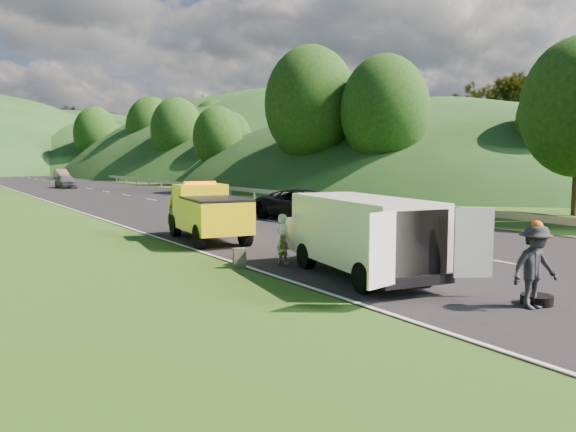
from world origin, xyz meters
TOP-DOWN VIEW (x-y plane):
  - ground at (0.00, 0.00)m, footprint 320.00×320.00m
  - road_surface at (3.00, 40.00)m, footprint 14.00×200.00m
  - guardrail at (10.30, 52.50)m, footprint 0.06×140.00m
  - tree_line_right at (23.00, 60.00)m, footprint 14.00×140.00m
  - hills_backdrop at (6.50, 134.70)m, footprint 201.00×288.60m
  - tow_truck at (-2.57, 6.44)m, footprint 2.70×5.48m
  - white_van at (-2.01, -1.75)m, footprint 3.64×6.40m
  - woman at (-2.71, 0.93)m, footprint 0.50×0.62m
  - child at (-2.86, 0.65)m, footprint 0.57×0.56m
  - worker at (-1.08, -6.28)m, footprint 1.26×0.87m
  - suitcase at (-4.11, 1.12)m, footprint 0.40×0.28m
  - spare_tire at (-0.70, -6.12)m, footprint 0.68×0.68m
  - passing_suv at (4.56, 10.19)m, footprint 3.27×5.82m
  - dist_car_a at (1.24, 48.41)m, footprint 1.67×4.15m
  - dist_car_b at (6.49, 75.92)m, footprint 1.50×4.31m

SIDE VIEW (x-z plane):
  - ground at x=0.00m, z-range 0.00..0.00m
  - guardrail at x=10.30m, z-range -0.76..0.76m
  - tree_line_right at x=23.00m, z-range -7.00..7.00m
  - hills_backdrop at x=6.50m, z-range -22.00..22.00m
  - woman at x=-2.71m, z-range -0.75..0.75m
  - child at x=-2.86m, z-range -0.46..0.46m
  - worker at x=-1.08m, z-range -0.90..0.90m
  - spare_tire at x=-0.70m, z-range -0.10..0.10m
  - passing_suv at x=4.56m, z-range -0.77..0.77m
  - dist_car_a at x=1.24m, z-range -0.71..0.71m
  - dist_car_b at x=6.49m, z-range -0.71..0.71m
  - road_surface at x=3.00m, z-range 0.00..0.02m
  - suitcase at x=-4.11m, z-range 0.00..0.58m
  - tow_truck at x=-2.57m, z-range -0.02..2.23m
  - white_van at x=-2.01m, z-range 0.14..2.29m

